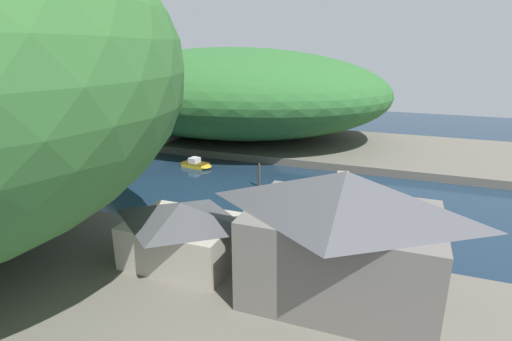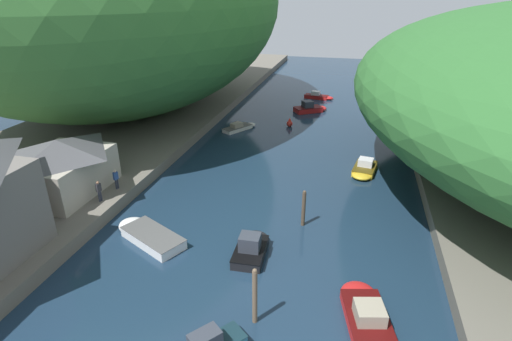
{
  "view_description": "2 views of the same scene",
  "coord_description": "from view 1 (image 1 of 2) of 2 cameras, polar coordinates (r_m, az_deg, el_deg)",
  "views": [
    {
      "loc": [
        -38.14,
        1.47,
        15.68
      ],
      "look_at": [
        1.09,
        16.28,
        2.43
      ],
      "focal_mm": 28.0,
      "sensor_mm": 36.0,
      "label": 1
    },
    {
      "loc": [
        5.3,
        -8.68,
        15.91
      ],
      "look_at": [
        -2.17,
        21.08,
        1.82
      ],
      "focal_mm": 28.0,
      "sensor_mm": 36.0,
      "label": 2
    }
  ],
  "objects": [
    {
      "name": "water_surface",
      "position": [
        50.15,
        -15.3,
        -1.33
      ],
      "size": [
        130.0,
        130.0,
        0.0
      ],
      "primitive_type": "plane",
      "color": "#192D42",
      "rests_on": "ground"
    },
    {
      "name": "right_bank",
      "position": [
        68.74,
        -4.41,
        4.73
      ],
      "size": [
        22.0,
        120.0,
        1.02
      ],
      "color": "#666056",
      "rests_on": "ground"
    },
    {
      "name": "hillside_right",
      "position": [
        68.15,
        -3.57,
        11.19
      ],
      "size": [
        37.11,
        51.96,
        14.33
      ],
      "color": "#2D662D",
      "rests_on": "right_bank"
    },
    {
      "name": "waterfront_building",
      "position": [
        24.19,
        12.23,
        -8.79
      ],
      "size": [
        8.11,
        11.71,
        7.93
      ],
      "color": "slate",
      "rests_on": "left_bank"
    },
    {
      "name": "boathouse_shed",
      "position": [
        28.53,
        -10.51,
        -8.52
      ],
      "size": [
        6.02,
        7.85,
        4.4
      ],
      "color": "#B2A899",
      "rests_on": "left_bank"
    },
    {
      "name": "right_bank_cottage",
      "position": [
        66.17,
        -14.07,
        6.38
      ],
      "size": [
        5.94,
        5.86,
        4.74
      ],
      "color": "#B2A899",
      "rests_on": "right_bank"
    },
    {
      "name": "boat_cabin_cruiser",
      "position": [
        53.86,
        -8.33,
        0.86
      ],
      "size": [
        2.52,
        4.46,
        1.28
      ],
      "rotation": [
        0.0,
        0.0,
        2.97
      ],
      "color": "gold",
      "rests_on": "water_surface"
    },
    {
      "name": "boat_moored_right",
      "position": [
        40.5,
        16.63,
        -5.31
      ],
      "size": [
        4.3,
        4.84,
        1.55
      ],
      "rotation": [
        0.0,
        0.0,
        2.45
      ],
      "color": "teal",
      "rests_on": "water_surface"
    },
    {
      "name": "boat_white_cruiser",
      "position": [
        35.67,
        1.3,
        -7.92
      ],
      "size": [
        6.17,
        4.48,
        0.72
      ],
      "rotation": [
        0.0,
        0.0,
        1.1
      ],
      "color": "white",
      "rests_on": "water_surface"
    },
    {
      "name": "boat_yellow_tender",
      "position": [
        60.39,
        -28.18,
        0.84
      ],
      "size": [
        4.96,
        4.17,
        1.58
      ],
      "rotation": [
        0.0,
        0.0,
        5.3
      ],
      "color": "red",
      "rests_on": "water_surface"
    },
    {
      "name": "boat_far_right_bank",
      "position": [
        66.34,
        -32.21,
        1.44
      ],
      "size": [
        4.68,
        2.0,
        1.15
      ],
      "rotation": [
        0.0,
        0.0,
        4.56
      ],
      "color": "red",
      "rests_on": "water_surface"
    },
    {
      "name": "boat_mid_channel",
      "position": [
        48.13,
        11.6,
        -1.34
      ],
      "size": [
        3.18,
        5.44,
        1.35
      ],
      "rotation": [
        0.0,
        0.0,
        0.24
      ],
      "color": "red",
      "rests_on": "water_surface"
    },
    {
      "name": "boat_small_dinghy",
      "position": [
        48.55,
        -26.85,
        -2.9
      ],
      "size": [
        3.65,
        4.81,
        0.97
      ],
      "rotation": [
        0.0,
        0.0,
        5.74
      ],
      "color": "silver",
      "rests_on": "water_surface"
    },
    {
      "name": "boat_open_rowboat",
      "position": [
        42.22,
        4.51,
        -3.6
      ],
      "size": [
        2.06,
        4.23,
        1.68
      ],
      "rotation": [
        0.0,
        0.0,
        0.05
      ],
      "color": "black",
      "rests_on": "water_surface"
    },
    {
      "name": "mooring_post_nearest",
      "position": [
        42.26,
        12.65,
        -2.21
      ],
      "size": [
        0.26,
        0.26,
        3.41
      ],
      "color": "brown",
      "rests_on": "water_surface"
    },
    {
      "name": "mooring_post_middle",
      "position": [
        45.63,
        0.46,
        -0.66
      ],
      "size": [
        0.28,
        0.28,
        2.86
      ],
      "color": "#4C3D2D",
      "rests_on": "water_surface"
    },
    {
      "name": "channel_buoy_near",
      "position": [
        53.99,
        -24.39,
        -0.47
      ],
      "size": [
        0.76,
        0.76,
        1.13
      ],
      "color": "red",
      "rests_on": "water_surface"
    },
    {
      "name": "person_on_quay",
      "position": [
        32.63,
        -9.17,
        -7.5
      ],
      "size": [
        0.33,
        0.43,
        1.69
      ],
      "rotation": [
        0.0,
        0.0,
        1.25
      ],
      "color": "#282D3D",
      "rests_on": "left_bank"
    },
    {
      "name": "person_by_boathouse",
      "position": [
        31.6,
        -5.82,
        -8.22
      ],
      "size": [
        0.31,
        0.42,
        1.69
      ],
      "rotation": [
        0.0,
        0.0,
        1.32
      ],
      "color": "#282D3D",
      "rests_on": "left_bank"
    }
  ]
}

